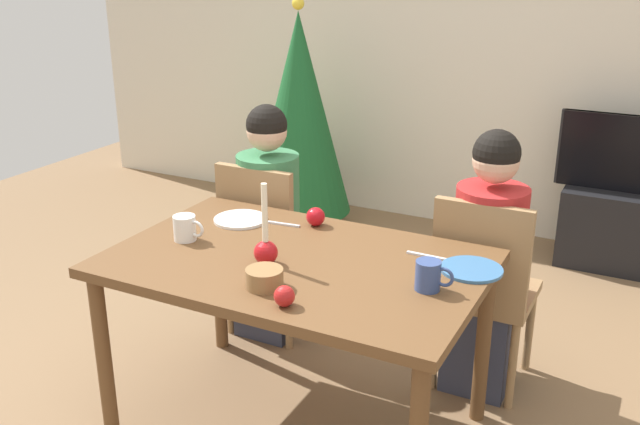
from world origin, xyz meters
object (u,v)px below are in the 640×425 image
object	(u,v)px
person_right_child	(487,268)
bowl_walnuts	(264,278)
mug_left	(185,228)
mug_right	(429,276)
chair_right	(483,283)
plate_left	(240,219)
tv_stand	(616,228)
apple_near_candle	(316,217)
dining_table	(296,279)
person_left_child	(269,226)
chair_left	(266,239)
tv	(627,154)
candle_centerpiece	(266,248)
apple_by_left_plate	(284,296)
christmas_tree	(299,114)
plate_right	(471,269)

from	to	relation	value
person_right_child	bowl_walnuts	xyz separation A→B (m)	(-0.55, -0.90, 0.21)
mug_left	mug_right	size ratio (longest dim) A/B	1.01
chair_right	plate_left	xyz separation A→B (m)	(-0.98, -0.36, 0.24)
tv_stand	apple_near_candle	world-z (taller)	apple_near_candle
dining_table	plate_left	size ratio (longest dim) A/B	6.12
tv_stand	apple_near_candle	distance (m)	2.29
plate_left	person_left_child	bearing A→B (deg)	103.94
bowl_walnuts	apple_near_candle	size ratio (longest dim) A/B	1.65
chair_right	chair_left	bearing A→B (deg)	180.00
plate_left	mug_left	size ratio (longest dim) A/B	1.68
tv	person_right_child	bearing A→B (deg)	-103.22
tv_stand	apple_near_candle	size ratio (longest dim) A/B	8.07
tv_stand	candle_centerpiece	size ratio (longest dim) A/B	2.05
chair_right	candle_centerpiece	distance (m)	1.00
chair_right	apple_by_left_plate	world-z (taller)	chair_right
person_left_child	candle_centerpiece	distance (m)	0.88
tv	apple_near_candle	bearing A→B (deg)	-118.28
dining_table	mug_left	size ratio (longest dim) A/B	10.26
mug_right	christmas_tree	bearing A→B (deg)	128.59
chair_left	bowl_walnuts	size ratio (longest dim) A/B	6.87
apple_near_candle	mug_right	bearing A→B (deg)	-30.22
plate_right	mug_left	xyz separation A→B (m)	(-1.10, -0.23, 0.05)
tv_stand	plate_left	distance (m)	2.52
chair_right	person_right_child	bearing A→B (deg)	90.00
apple_near_candle	person_right_child	bearing A→B (deg)	24.22
dining_table	chair_left	xyz separation A→B (m)	(-0.50, 0.61, -0.15)
candle_centerpiece	mug_right	world-z (taller)	candle_centerpiece
chair_right	plate_left	bearing A→B (deg)	-159.59
person_left_child	plate_left	size ratio (longest dim) A/B	5.13
plate_right	mug_right	distance (m)	0.24
person_left_child	plate_right	distance (m)	1.22
chair_left	bowl_walnuts	world-z (taller)	chair_left
person_right_child	tv	bearing A→B (deg)	76.78
tv_stand	chair_right	bearing A→B (deg)	-102.98
chair_left	person_left_child	bearing A→B (deg)	90.00
dining_table	chair_left	world-z (taller)	chair_left
plate_left	chair_right	bearing A→B (deg)	20.41
tv	bowl_walnuts	distance (m)	2.73
chair_left	plate_left	distance (m)	0.45
bowl_walnuts	apple_by_left_plate	size ratio (longest dim) A/B	1.85
tv	apple_near_candle	xyz separation A→B (m)	(-1.05, -1.96, 0.08)
tv	apple_by_left_plate	world-z (taller)	tv
christmas_tree	bowl_walnuts	bearing A→B (deg)	-64.17
plate_right	mug_right	size ratio (longest dim) A/B	1.68
dining_table	christmas_tree	world-z (taller)	christmas_tree
plate_right	apple_near_candle	size ratio (longest dim) A/B	2.86
chair_right	tv	bearing A→B (deg)	77.02
apple_by_left_plate	chair_right	bearing A→B (deg)	66.16
plate_left	mug_right	bearing A→B (deg)	-15.85
tv_stand	plate_right	xyz separation A→B (m)	(-0.34, -2.10, 0.52)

